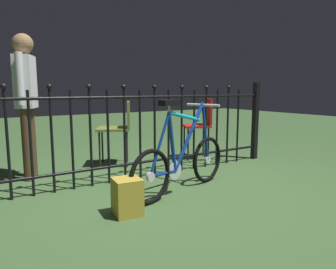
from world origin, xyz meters
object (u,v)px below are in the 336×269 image
object	(u,v)px
bicycle	(182,160)
chair_red	(201,122)
person_visitor	(26,94)
display_crate	(127,197)
chair_olive	(119,125)

from	to	relation	value
bicycle	chair_red	world-z (taller)	bicycle
person_visitor	display_crate	distance (m)	1.81
chair_red	display_crate	world-z (taller)	chair_red
bicycle	person_visitor	world-z (taller)	person_visitor
bicycle	chair_red	distance (m)	1.60
display_crate	chair_olive	bearing A→B (deg)	67.85
bicycle	display_crate	world-z (taller)	bicycle
person_visitor	display_crate	bearing A→B (deg)	-72.79
chair_olive	display_crate	size ratio (longest dim) A/B	2.83
display_crate	chair_red	bearing A→B (deg)	36.05
chair_olive	person_visitor	xyz separation A→B (m)	(-1.13, -0.06, 0.42)
person_visitor	display_crate	world-z (taller)	person_visitor
chair_olive	chair_red	bearing A→B (deg)	-13.24
chair_olive	chair_red	distance (m)	1.21
bicycle	display_crate	size ratio (longest dim) A/B	4.48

